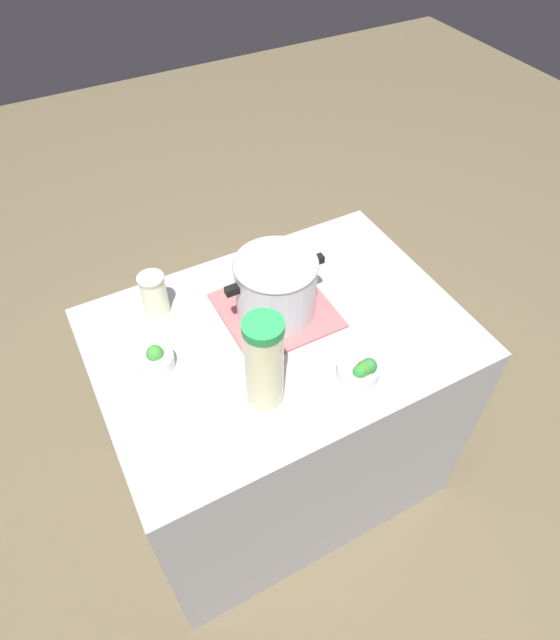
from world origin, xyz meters
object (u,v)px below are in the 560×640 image
object	(u,v)px
lemonade_pitcher	(264,363)
broccoli_bowl_front	(155,359)
cooking_pot	(276,286)
mason_jar	(154,294)
broccoli_bowl_center	(360,370)

from	to	relation	value
lemonade_pitcher	broccoli_bowl_front	bearing A→B (deg)	132.61
cooking_pot	lemonade_pitcher	size ratio (longest dim) A/B	1.07
mason_jar	broccoli_bowl_center	distance (m)	0.66
mason_jar	broccoli_bowl_center	size ratio (longest dim) A/B	1.18
cooking_pot	broccoli_bowl_center	world-z (taller)	cooking_pot
broccoli_bowl_front	lemonade_pitcher	bearing A→B (deg)	-47.39
broccoli_bowl_front	broccoli_bowl_center	world-z (taller)	broccoli_bowl_center
mason_jar	broccoli_bowl_front	world-z (taller)	mason_jar
broccoli_bowl_front	broccoli_bowl_center	size ratio (longest dim) A/B	0.89
broccoli_bowl_center	mason_jar	bearing A→B (deg)	128.61
broccoli_bowl_front	broccoli_bowl_center	xyz separation A→B (m)	(0.48, -0.31, 0.00)
mason_jar	broccoli_bowl_front	distance (m)	0.22
cooking_pot	broccoli_bowl_center	xyz separation A→B (m)	(0.09, -0.34, -0.07)
mason_jar	cooking_pot	bearing A→B (deg)	-28.60
cooking_pot	mason_jar	bearing A→B (deg)	151.40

